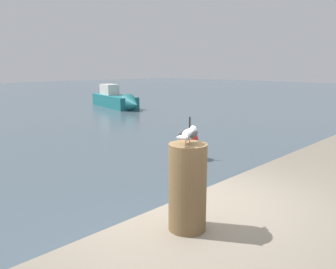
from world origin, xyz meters
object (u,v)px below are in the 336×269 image
object	(u,v)px
mooring_post	(188,187)
seagull	(188,134)
boat_teal	(118,100)
channel_buoy	(189,144)

from	to	relation	value
mooring_post	seagull	size ratio (longest dim) A/B	2.14
mooring_post	boat_teal	distance (m)	20.83
boat_teal	channel_buoy	xyz separation A→B (m)	(-6.59, -12.28, -0.04)
boat_teal	mooring_post	bearing A→B (deg)	-125.45
mooring_post	channel_buoy	distance (m)	7.30
mooring_post	boat_teal	world-z (taller)	mooring_post
seagull	channel_buoy	distance (m)	7.40
seagull	boat_teal	distance (m)	20.86
boat_teal	seagull	bearing A→B (deg)	-125.44
seagull	channel_buoy	xyz separation A→B (m)	(5.47, 4.66, -1.76)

